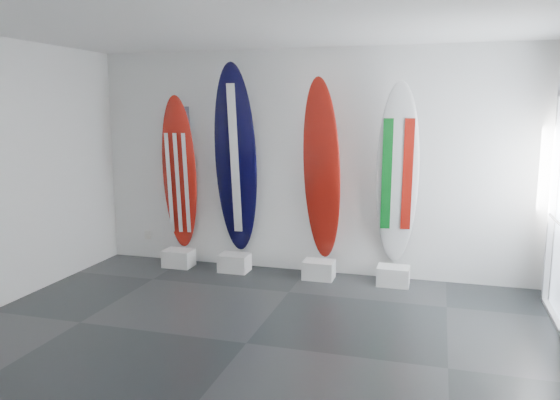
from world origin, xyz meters
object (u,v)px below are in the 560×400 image
(surfboard_usa, at_px, (179,173))
(surfboard_italy, at_px, (397,175))
(surfboard_swiss, at_px, (322,170))
(surfboard_navy, at_px, (236,160))

(surfboard_usa, height_order, surfboard_italy, surfboard_italy)
(surfboard_usa, xyz_separation_m, surfboard_italy, (2.99, 0.00, 0.07))
(surfboard_swiss, relative_size, surfboard_italy, 1.02)
(surfboard_swiss, distance_m, surfboard_italy, 0.97)
(surfboard_usa, distance_m, surfboard_italy, 3.00)
(surfboard_swiss, bearing_deg, surfboard_navy, -163.37)
(surfboard_navy, bearing_deg, surfboard_usa, 177.76)
(surfboard_usa, relative_size, surfboard_navy, 0.84)
(surfboard_navy, xyz_separation_m, surfboard_swiss, (1.19, 0.00, -0.10))
(surfboard_navy, distance_m, surfboard_swiss, 1.19)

